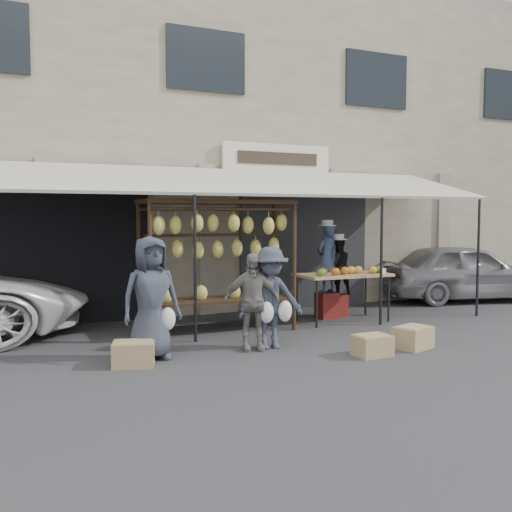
# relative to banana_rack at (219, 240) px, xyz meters

# --- Properties ---
(ground_plane) EXTENTS (90.00, 90.00, 0.00)m
(ground_plane) POSITION_rel_banana_rack_xyz_m (0.40, -1.71, -1.57)
(ground_plane) COLOR #2D2D30
(shophouse) EXTENTS (24.00, 6.15, 7.30)m
(shophouse) POSITION_rel_banana_rack_xyz_m (0.40, 4.78, 2.08)
(shophouse) COLOR #B2A58B
(shophouse) RESTS_ON ground_plane
(awning) EXTENTS (10.00, 2.35, 2.92)m
(awning) POSITION_rel_banana_rack_xyz_m (0.41, 0.57, 1.00)
(awning) COLOR #B8B39F
(awning) RESTS_ON ground_plane
(banana_rack) EXTENTS (2.60, 0.90, 2.24)m
(banana_rack) POSITION_rel_banana_rack_xyz_m (0.00, 0.00, 0.00)
(banana_rack) COLOR black
(banana_rack) RESTS_ON ground_plane
(produce_table) EXTENTS (1.70, 0.90, 1.04)m
(produce_table) POSITION_rel_banana_rack_xyz_m (2.46, -0.03, -0.69)
(produce_table) COLOR tan
(produce_table) RESTS_ON ground_plane
(vendor_left) EXTENTS (0.56, 0.46, 1.32)m
(vendor_left) POSITION_rel_banana_rack_xyz_m (2.36, 0.42, -0.41)
(vendor_left) COLOR navy
(vendor_left) RESTS_ON stool_left
(vendor_right) EXTENTS (0.60, 0.50, 1.11)m
(vendor_right) POSITION_rel_banana_rack_xyz_m (2.67, 0.51, -0.58)
(vendor_right) COLOR black
(vendor_right) RESTS_ON stool_right
(customer_left) EXTENTS (0.90, 0.65, 1.69)m
(customer_left) POSITION_rel_banana_rack_xyz_m (-1.48, -1.34, -0.72)
(customer_left) COLOR #363A48
(customer_left) RESTS_ON ground_plane
(customer_mid) EXTENTS (0.90, 0.54, 1.43)m
(customer_mid) POSITION_rel_banana_rack_xyz_m (-0.00, -1.41, -0.85)
(customer_mid) COLOR gray
(customer_mid) RESTS_ON ground_plane
(customer_right) EXTENTS (1.03, 0.66, 1.51)m
(customer_right) POSITION_rel_banana_rack_xyz_m (0.29, -1.42, -0.81)
(customer_right) COLOR #373C4B
(customer_right) RESTS_ON ground_plane
(stool_left) EXTENTS (0.42, 0.42, 0.50)m
(stool_left) POSITION_rel_banana_rack_xyz_m (2.36, 0.42, -1.32)
(stool_left) COLOR maroon
(stool_left) RESTS_ON ground_plane
(stool_right) EXTENTS (0.34, 0.34, 0.43)m
(stool_right) POSITION_rel_banana_rack_xyz_m (2.67, 0.51, -1.35)
(stool_right) COLOR maroon
(stool_right) RESTS_ON ground_plane
(crate_near_a) EXTENTS (0.50, 0.39, 0.30)m
(crate_near_a) POSITION_rel_banana_rack_xyz_m (1.40, -2.43, -1.42)
(crate_near_a) COLOR tan
(crate_near_a) RESTS_ON ground_plane
(crate_near_b) EXTENTS (0.64, 0.56, 0.32)m
(crate_near_b) POSITION_rel_banana_rack_xyz_m (2.23, -2.29, -1.41)
(crate_near_b) COLOR tan
(crate_near_b) RESTS_ON ground_plane
(crate_far) EXTENTS (0.62, 0.54, 0.32)m
(crate_far) POSITION_rel_banana_rack_xyz_m (-1.78, -1.62, -1.41)
(crate_far) COLOR tan
(crate_far) RESTS_ON ground_plane
(sedan) EXTENTS (4.21, 2.45, 1.35)m
(sedan) POSITION_rel_banana_rack_xyz_m (6.47, 1.11, -0.90)
(sedan) COLOR gray
(sedan) RESTS_ON ground_plane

